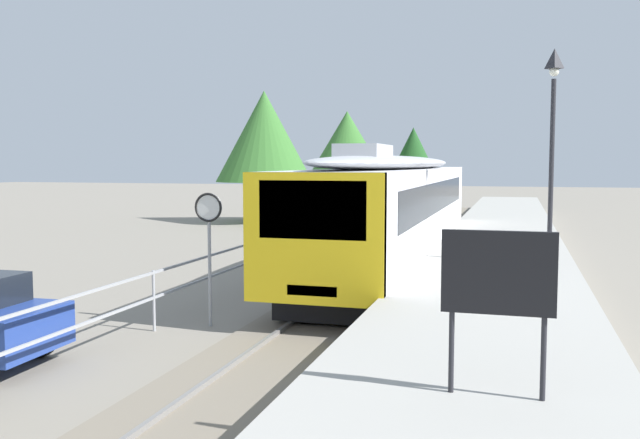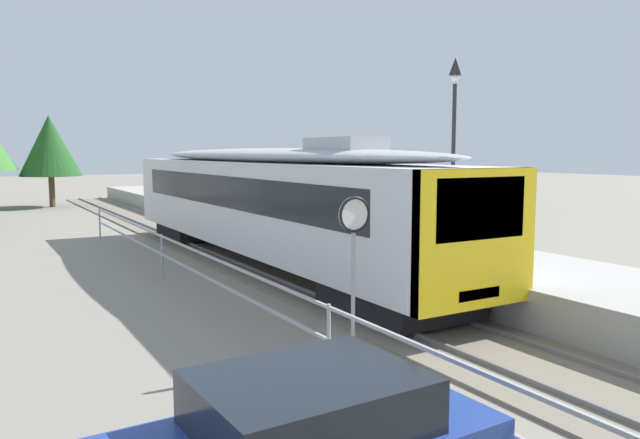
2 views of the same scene
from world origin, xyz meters
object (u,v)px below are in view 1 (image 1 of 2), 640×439
Objects in this scene: commuter_train at (394,203)px; platform_lamp_mid_platform at (553,115)px; platform_notice_board at (498,279)px; speed_limit_sign at (209,225)px.

platform_lamp_mid_platform is (4.56, -3.25, 2.48)m from commuter_train.
speed_limit_sign reaches higher than platform_notice_board.
commuter_train reaches higher than speed_limit_sign.
speed_limit_sign is at bearing 137.80° from platform_notice_board.
platform_lamp_mid_platform reaches higher than commuter_train.
platform_notice_board is at bearing -75.59° from commuter_train.
platform_notice_board is at bearing -95.35° from platform_lamp_mid_platform.
commuter_train is 6.48× the size of speed_limit_sign.
platform_notice_board is (3.56, -13.87, 0.05)m from commuter_train.
commuter_train is 3.40× the size of platform_lamp_mid_platform.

